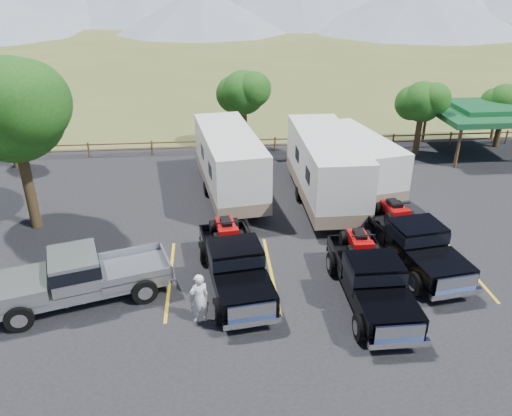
{
  "coord_description": "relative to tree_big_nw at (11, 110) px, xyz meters",
  "views": [
    {
      "loc": [
        -4.16,
        -12.6,
        11.06
      ],
      "look_at": [
        -2.35,
        6.8,
        1.6
      ],
      "focal_mm": 35.0,
      "sensor_mm": 36.0,
      "label": 1
    }
  ],
  "objects": [
    {
      "name": "ground",
      "position": [
        12.55,
        -9.03,
        -5.6
      ],
      "size": [
        320.0,
        320.0,
        0.0
      ],
      "primitive_type": "plane",
      "color": "#505A26",
      "rests_on": "ground"
    },
    {
      "name": "asphalt_lot",
      "position": [
        12.55,
        -6.03,
        -5.58
      ],
      "size": [
        44.0,
        34.0,
        0.04
      ],
      "primitive_type": "cube",
      "color": "black",
      "rests_on": "ground"
    },
    {
      "name": "stall_lines",
      "position": [
        12.55,
        -5.03,
        -5.55
      ],
      "size": [
        12.12,
        5.5,
        0.01
      ],
      "color": "gold",
      "rests_on": "asphalt_lot"
    },
    {
      "name": "tree_big_nw",
      "position": [
        0.0,
        0.0,
        0.0
      ],
      "size": [
        5.54,
        5.18,
        7.84
      ],
      "color": "#2E2112",
      "rests_on": "ground"
    },
    {
      "name": "tree_ne_a",
      "position": [
        21.52,
        7.99,
        -2.11
      ],
      "size": [
        3.11,
        2.92,
        4.76
      ],
      "color": "#2E2112",
      "rests_on": "ground"
    },
    {
      "name": "tree_ne_b",
      "position": [
        27.52,
        8.99,
        -2.47
      ],
      "size": [
        2.77,
        2.59,
        4.27
      ],
      "color": "#2E2112",
      "rests_on": "ground"
    },
    {
      "name": "tree_north",
      "position": [
        10.52,
        9.99,
        -1.76
      ],
      "size": [
        3.46,
        3.24,
        5.25
      ],
      "color": "#2E2112",
      "rests_on": "ground"
    },
    {
      "name": "tree_nw_small",
      "position": [
        -3.48,
        7.99,
        -2.81
      ],
      "size": [
        2.59,
        2.43,
        3.85
      ],
      "color": "#2E2112",
      "rests_on": "ground"
    },
    {
      "name": "rail_fence",
      "position": [
        14.55,
        9.47,
        -4.99
      ],
      "size": [
        36.12,
        0.12,
        1.0
      ],
      "color": "brown",
      "rests_on": "ground"
    },
    {
      "name": "pavilion",
      "position": [
        25.55,
        7.97,
        -2.81
      ],
      "size": [
        6.2,
        6.2,
        3.22
      ],
      "color": "brown",
      "rests_on": "ground"
    },
    {
      "name": "rig_left",
      "position": [
        9.05,
        -5.59,
        -4.56
      ],
      "size": [
        2.82,
        6.39,
        2.06
      ],
      "rotation": [
        0.0,
        0.0,
        0.13
      ],
      "color": "black",
      "rests_on": "asphalt_lot"
    },
    {
      "name": "rig_center",
      "position": [
        13.88,
        -7.04,
        -4.58
      ],
      "size": [
        2.15,
        6.08,
        2.03
      ],
      "rotation": [
        0.0,
        0.0,
        0.0
      ],
      "color": "black",
      "rests_on": "asphalt_lot"
    },
    {
      "name": "rig_right",
      "position": [
        16.34,
        -4.64,
        -4.55
      ],
      "size": [
        2.9,
        6.5,
        2.1
      ],
      "rotation": [
        0.0,
        0.0,
        0.14
      ],
      "color": "black",
      "rests_on": "asphalt_lot"
    },
    {
      "name": "trailer_left",
      "position": [
        9.26,
        2.68,
        -3.75
      ],
      "size": [
        3.63,
        9.96,
        3.44
      ],
      "rotation": [
        0.0,
        0.0,
        0.14
      ],
      "color": "silver",
      "rests_on": "asphalt_lot"
    },
    {
      "name": "trailer_center",
      "position": [
        14.04,
        1.36,
        -3.7
      ],
      "size": [
        2.74,
        10.17,
        3.55
      ],
      "rotation": [
        0.0,
        0.0,
        0.0
      ],
      "color": "silver",
      "rests_on": "asphalt_lot"
    },
    {
      "name": "trailer_right",
      "position": [
        16.31,
        3.19,
        -4.03
      ],
      "size": [
        3.54,
        8.39,
        2.91
      ],
      "rotation": [
        0.0,
        0.0,
        0.21
      ],
      "color": "silver",
      "rests_on": "asphalt_lot"
    },
    {
      "name": "pickup_silver",
      "position": [
        3.52,
        -6.09,
        -4.54
      ],
      "size": [
        6.81,
        3.82,
        1.95
      ],
      "rotation": [
        0.0,
        0.0,
        -1.28
      ],
      "color": "gray",
      "rests_on": "asphalt_lot"
    },
    {
      "name": "person_a",
      "position": [
        7.76,
        -7.72,
        -4.62
      ],
      "size": [
        0.8,
        0.66,
        1.88
      ],
      "primitive_type": "imported",
      "rotation": [
        0.0,
        0.0,
        3.51
      ],
      "color": "silver",
      "rests_on": "asphalt_lot"
    },
    {
      "name": "person_b",
      "position": [
        3.36,
        -6.44,
        -4.64
      ],
      "size": [
        1.07,
        0.95,
        1.83
      ],
      "primitive_type": "imported",
      "rotation": [
        0.0,
        0.0,
        0.34
      ],
      "color": "slate",
      "rests_on": "asphalt_lot"
    }
  ]
}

